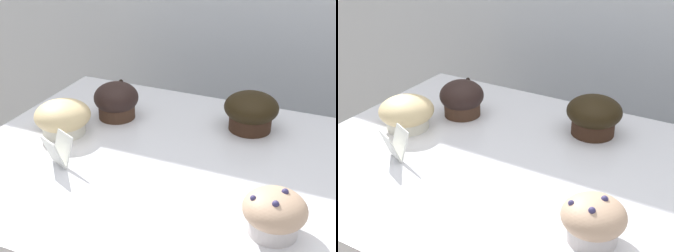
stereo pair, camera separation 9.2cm
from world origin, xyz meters
The scene contains 6 objects.
wall_back centered at (0.00, 0.60, 0.90)m, with size 3.20×0.10×1.80m, color silver.
muffin_front_center centered at (0.00, 0.19, 0.97)m, with size 0.12×0.12×0.08m.
muffin_back_left centered at (-0.36, 0.01, 0.96)m, with size 0.12×0.12×0.07m.
muffin_back_right centered at (0.12, -0.13, 0.96)m, with size 0.10×0.10×0.07m.
muffin_front_left centered at (-0.29, 0.13, 0.97)m, with size 0.10×0.10×0.08m.
price_card centered at (-0.29, -0.10, 0.96)m, with size 0.06×0.06×0.06m.
Camera 1 is at (0.20, -0.70, 1.39)m, focal length 50.00 mm.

